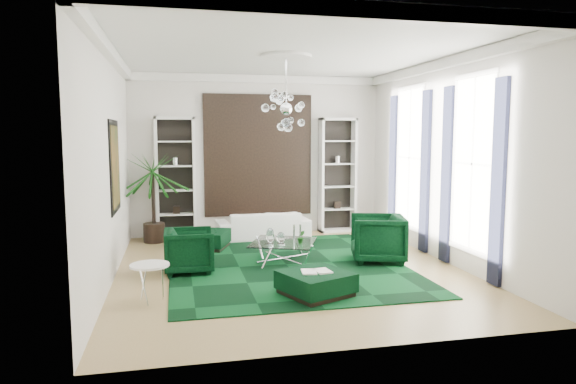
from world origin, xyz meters
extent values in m
cube|color=tan|center=(0.00, 0.00, -0.01)|extent=(6.00, 7.00, 0.02)
cube|color=white|center=(0.00, 0.00, 3.81)|extent=(6.00, 7.00, 0.02)
cube|color=silver|center=(0.00, 3.51, 1.90)|extent=(6.00, 0.02, 3.80)
cube|color=silver|center=(0.00, -3.51, 1.90)|extent=(6.00, 0.02, 3.80)
cube|color=silver|center=(-3.01, 0.00, 1.90)|extent=(0.02, 7.00, 3.80)
cube|color=silver|center=(3.01, 0.00, 1.90)|extent=(0.02, 7.00, 3.80)
cylinder|color=white|center=(0.00, 0.30, 3.77)|extent=(0.90, 0.90, 0.05)
cube|color=black|center=(0.00, 3.46, 1.90)|extent=(2.50, 0.06, 2.80)
cube|color=black|center=(-2.97, 0.60, 1.85)|extent=(0.04, 1.30, 1.60)
cube|color=white|center=(2.99, -0.90, 1.90)|extent=(0.03, 1.10, 2.90)
cube|color=black|center=(2.96, -1.68, 1.65)|extent=(0.07, 0.30, 3.25)
cube|color=black|center=(2.96, -0.12, 1.65)|extent=(0.07, 0.30, 3.25)
cube|color=white|center=(2.99, 1.50, 1.90)|extent=(0.03, 1.10, 2.90)
cube|color=black|center=(2.96, 0.72, 1.65)|extent=(0.07, 0.30, 3.25)
cube|color=black|center=(2.96, 2.28, 1.65)|extent=(0.07, 0.30, 3.25)
cube|color=black|center=(0.00, 0.30, 0.01)|extent=(4.20, 5.00, 0.02)
imported|color=white|center=(0.00, 2.85, 0.31)|extent=(2.17, 0.96, 0.62)
imported|color=black|center=(-1.75, 0.20, 0.38)|extent=(0.85, 0.82, 0.77)
imported|color=black|center=(1.75, 0.20, 0.45)|extent=(1.20, 1.19, 0.90)
cube|color=black|center=(-1.35, 2.00, 0.19)|extent=(1.11, 1.11, 0.38)
cube|color=black|center=(0.05, -1.55, 0.18)|extent=(1.19, 1.19, 0.36)
cube|color=white|center=(0.05, -1.55, 0.38)|extent=(0.45, 0.30, 0.03)
cylinder|color=white|center=(-2.35, -1.30, 0.27)|extent=(0.58, 0.58, 0.54)
imported|color=#134B11|center=(0.29, 0.31, 0.52)|extent=(0.14, 0.12, 0.25)
camera|label=1|loc=(-1.96, -8.73, 2.40)|focal=32.00mm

